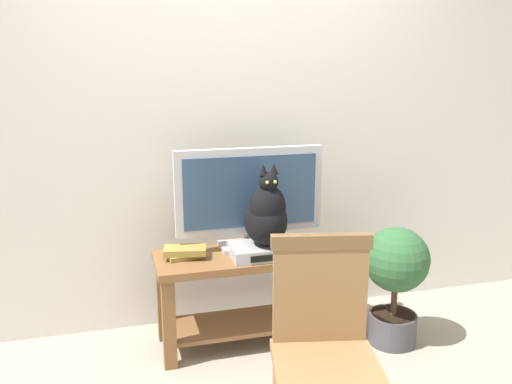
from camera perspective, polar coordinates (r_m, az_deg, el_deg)
The scene contains 8 objects.
back_wall at distance 3.35m, azimuth -3.22°, elevation 9.66°, with size 7.00×0.12×2.80m, color silver.
tv_stand at distance 3.19m, azimuth -0.24°, elevation -9.52°, with size 1.13×0.42×0.56m.
tv at distance 3.11m, azimuth -0.66°, elevation -0.37°, with size 0.87×0.20×0.60m.
media_box at distance 3.06m, azimuth 1.01°, elevation -6.19°, with size 0.40×0.25×0.07m.
cat at distance 2.98m, azimuth 1.13°, elevation -2.44°, with size 0.24×0.38×0.47m.
wooden_chair at distance 2.26m, azimuth 7.18°, elevation -15.06°, with size 0.49×0.49×0.95m.
book_stack at distance 3.07m, azimuth -7.45°, elevation -6.34°, with size 0.26×0.18×0.06m.
potted_plant at distance 3.26m, azimuth 14.59°, elevation -8.54°, with size 0.38×0.38×0.71m.
Camera 1 is at (-0.70, -2.32, 1.63)m, focal length 37.73 mm.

